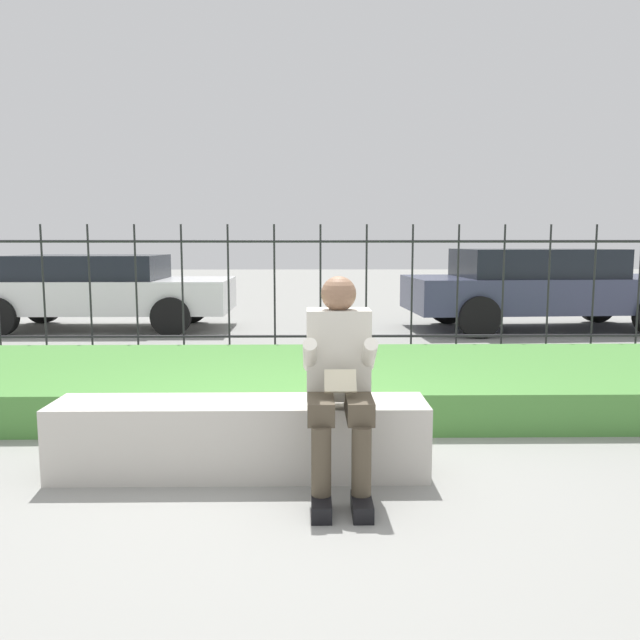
% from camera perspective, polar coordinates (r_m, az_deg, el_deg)
% --- Properties ---
extents(ground_plane, '(60.00, 60.00, 0.00)m').
position_cam_1_polar(ground_plane, '(4.12, -3.08, -13.76)').
color(ground_plane, gray).
extents(stone_bench, '(2.36, 0.46, 0.47)m').
position_cam_1_polar(stone_bench, '(4.07, -7.26, -10.93)').
color(stone_bench, beige).
rests_on(stone_bench, ground_plane).
extents(person_seated_reader, '(0.42, 0.73, 1.27)m').
position_cam_1_polar(person_seated_reader, '(3.67, 1.76, -5.02)').
color(person_seated_reader, black).
rests_on(person_seated_reader, ground_plane).
extents(grass_berm, '(10.83, 2.36, 0.33)m').
position_cam_1_polar(grass_berm, '(5.88, -2.39, -5.71)').
color(grass_berm, '#4C893D').
rests_on(grass_berm, ground_plane).
extents(iron_fence, '(8.83, 0.03, 1.68)m').
position_cam_1_polar(iron_fence, '(7.50, -2.07, 2.61)').
color(iron_fence, '#232326').
rests_on(iron_fence, ground_plane).
extents(car_parked_right, '(4.66, 2.16, 1.36)m').
position_cam_1_polar(car_parked_right, '(11.14, 19.61, 2.93)').
color(car_parked_right, '#383D56').
rests_on(car_parked_right, ground_plane).
extents(car_parked_left, '(4.35, 1.89, 1.25)m').
position_cam_1_polar(car_parked_left, '(11.18, -19.59, 2.69)').
color(car_parked_left, silver).
rests_on(car_parked_left, ground_plane).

